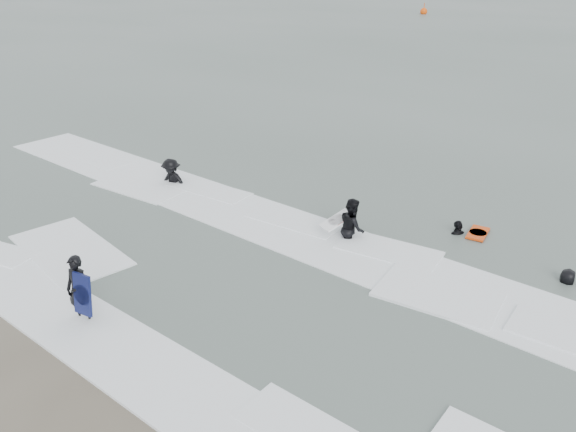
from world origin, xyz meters
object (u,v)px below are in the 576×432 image
Objects in this scene: surfer_right_near at (458,235)px; surfer_right_far at (566,284)px; surfer_breaker at (172,185)px; surfer_wading at (351,239)px; buoy at (424,11)px; surfer_centre at (84,321)px.

surfer_right_near is 3.38m from surfer_right_far.
surfer_right_near is at bearing -26.35° from surfer_right_far.
surfer_wading is at bearing -4.41° from surfer_breaker.
buoy reaches higher than surfer_breaker.
surfer_right_far is at bearing 27.96° from surfer_centre.
surfer_centre is 1.00× the size of buoy.
surfer_wading is 5.70m from surfer_right_far.
surfer_wading reaches higher than surfer_centre.
surfer_centre is at bearing -62.06° from surfer_breaker.
surfer_right_near is (9.61, 2.75, 0.00)m from surfer_breaker.
surfer_wading is at bearing -64.58° from buoy.
buoy is (-23.88, 66.22, 0.42)m from surfer_breaker.
surfer_breaker is 10.00m from surfer_right_near.
surfer_right_far is (7.94, 8.57, 0.00)m from surfer_centre.
surfer_right_near is at bearing -62.18° from buoy.
surfer_wading reaches higher than surfer_right_far.
surfer_centre is 11.69m from surfer_right_far.
surfer_centre is at bearing -68.43° from buoy.
buoy is at bearing -20.70° from surfer_wading.
surfer_breaker reaches higher than surfer_wading.
surfer_wading reaches higher than surfer_right_near.
surfer_centre reaches higher than surfer_right_far.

